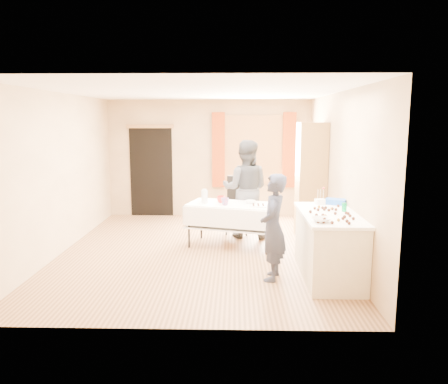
{
  "coord_description": "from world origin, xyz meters",
  "views": [
    {
      "loc": [
        0.6,
        -7.01,
        2.17
      ],
      "look_at": [
        0.41,
        0.0,
        1.0
      ],
      "focal_mm": 35.0,
      "sensor_mm": 36.0,
      "label": 1
    }
  ],
  "objects_px": {
    "counter": "(329,245)",
    "woman": "(246,189)",
    "girl": "(273,227)",
    "party_table": "(232,221)",
    "chair": "(237,216)",
    "cabinet": "(311,180)"
  },
  "relations": [
    {
      "from": "party_table",
      "to": "chair",
      "type": "distance_m",
      "value": 0.93
    },
    {
      "from": "cabinet",
      "to": "party_table",
      "type": "xyz_separation_m",
      "value": [
        -1.45,
        -0.68,
        -0.61
      ]
    },
    {
      "from": "party_table",
      "to": "counter",
      "type": "bearing_deg",
      "value": -31.97
    },
    {
      "from": "counter",
      "to": "chair",
      "type": "distance_m",
      "value": 2.7
    },
    {
      "from": "counter",
      "to": "chair",
      "type": "relative_size",
      "value": 1.49
    },
    {
      "from": "counter",
      "to": "party_table",
      "type": "relative_size",
      "value": 0.98
    },
    {
      "from": "party_table",
      "to": "woman",
      "type": "relative_size",
      "value": 0.92
    },
    {
      "from": "chair",
      "to": "party_table",
      "type": "bearing_deg",
      "value": -90.54
    },
    {
      "from": "counter",
      "to": "girl",
      "type": "bearing_deg",
      "value": -173.05
    },
    {
      "from": "cabinet",
      "to": "counter",
      "type": "distance_m",
      "value": 2.24
    },
    {
      "from": "cabinet",
      "to": "party_table",
      "type": "height_order",
      "value": "cabinet"
    },
    {
      "from": "counter",
      "to": "party_table",
      "type": "xyz_separation_m",
      "value": [
        -1.35,
        1.47,
        -0.01
      ]
    },
    {
      "from": "counter",
      "to": "woman",
      "type": "relative_size",
      "value": 0.9
    },
    {
      "from": "party_table",
      "to": "girl",
      "type": "relative_size",
      "value": 1.14
    },
    {
      "from": "counter",
      "to": "woman",
      "type": "xyz_separation_m",
      "value": [
        -1.1,
        2.09,
        0.45
      ]
    },
    {
      "from": "counter",
      "to": "woman",
      "type": "distance_m",
      "value": 2.4
    },
    {
      "from": "party_table",
      "to": "girl",
      "type": "bearing_deg",
      "value": -54.44
    },
    {
      "from": "cabinet",
      "to": "party_table",
      "type": "distance_m",
      "value": 1.72
    },
    {
      "from": "counter",
      "to": "chair",
      "type": "bearing_deg",
      "value": 117.56
    },
    {
      "from": "chair",
      "to": "woman",
      "type": "bearing_deg",
      "value": -58.93
    },
    {
      "from": "party_table",
      "to": "chair",
      "type": "relative_size",
      "value": 1.53
    },
    {
      "from": "woman",
      "to": "girl",
      "type": "bearing_deg",
      "value": 106.38
    }
  ]
}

